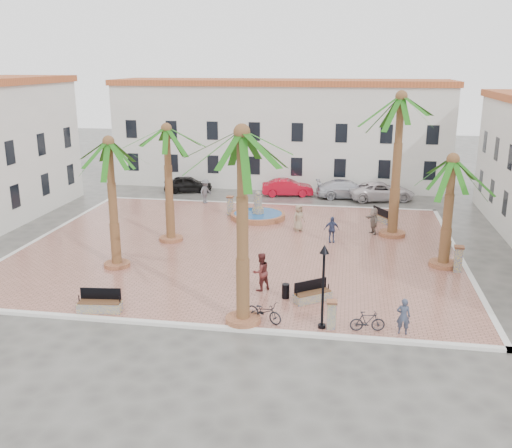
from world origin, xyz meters
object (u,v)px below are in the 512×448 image
Objects in this scene: pedestrian_north at (206,191)px; car_black at (188,184)px; palm_nw at (167,142)px; bollard_n at (230,205)px; pedestrian_east at (373,221)px; bench_se at (313,295)px; bicycle_b at (367,321)px; lamppost_e at (447,206)px; pedestrian_fountain_a at (299,218)px; fountain at (258,215)px; bollard_e at (458,259)px; palm_ne at (400,112)px; car_white at (381,191)px; lamppost_s at (324,272)px; palm_sw at (109,156)px; bicycle_a at (264,311)px; bollard_se at (331,314)px; car_silver at (347,189)px; palm_s at (242,154)px; cyclist_b at (261,272)px; bench_ne at (383,218)px; car_red at (288,188)px; bench_e at (447,247)px; palm_e at (452,174)px; litter_bin at (286,291)px; pedestrian_fountain_b at (332,229)px; bench_s at (100,305)px; cyclist_a at (403,316)px.

car_black is at bearing 55.73° from pedestrian_north.
pedestrian_north is 5.07m from car_black.
bollard_n is at bearing 70.09° from palm_nw.
bench_se is at bearing -36.33° from pedestrian_east.
bollard_n is at bearing 19.79° from bicycle_b.
lamppost_e is 2.03× the size of pedestrian_fountain_a.
fountain reaches higher than bollard_e.
palm_ne reaches higher than car_white.
lamppost_s is 2.62× the size of bollard_n.
bicycle_b is at bearing -23.15° from palm_sw.
fountain is at bearing 116.69° from car_white.
lamppost_s is 25.08m from car_white.
bicycle_b is 0.84× the size of pedestrian_east.
pedestrian_fountain_a is at bearing 24.65° from bicycle_a.
bollard_se is 25.10m from car_silver.
bollard_se is 0.24× the size of car_silver.
cyclist_b is (0.20, 3.68, -6.39)m from palm_s.
bollard_se is at bearing -122.13° from pedestrian_fountain_a.
palm_sw reaches higher than bench_ne.
pedestrian_east is at bearing -17.01° from bollard_n.
palm_s reaches higher than car_red.
palm_s is 16.99m from bench_e.
pedestrian_fountain_a is (-8.54, 5.46, -4.27)m from palm_e.
bollard_e reaches higher than bollard_n.
palm_nw is 12.75m from palm_s.
palm_s is 0.93× the size of palm_ne.
pedestrian_east reaches higher than bollard_e.
car_white reaches higher than bench_ne.
car_red is (-1.05, 21.38, -0.39)m from cyclist_b.
pedestrian_north reaches higher than bollard_n.
palm_e reaches higher than bollard_e.
litter_bin is (-8.72, -9.85, -2.11)m from lamppost_e.
pedestrian_fountain_b is (-6.28, 3.35, -4.34)m from palm_e.
palm_s is 8.71m from bicycle_b.
bicycle_a reaches higher than litter_bin.
bicycle_a is at bearing -163.47° from bench_se.
palm_s is 9.66m from bench_s.
bollard_n reaches higher than car_white.
palm_nw is at bearing 176.39° from car_black.
fountain reaches higher than bench_s.
bench_se is 2.95m from bollard_se.
cyclist_a is 26.21m from car_red.
palm_nw is 5.21× the size of bollard_n.
lamppost_e is at bearing 51.16° from palm_s.
pedestrian_fountain_a reaches higher than cyclist_a.
palm_ne reaches higher than lamppost_s.
bench_ne is 15.28m from cyclist_b.
palm_e is 5.00× the size of bollard_se.
car_white is (16.61, -0.34, 0.03)m from car_black.
palm_sw is 4.59× the size of cyclist_a.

